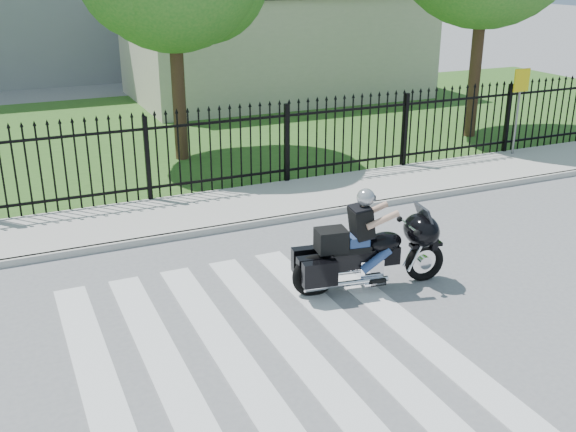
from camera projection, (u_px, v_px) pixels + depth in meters
name	position (u px, v px, depth m)	size (l,w,h in m)	color
ground	(263.00, 351.00, 8.46)	(120.00, 120.00, 0.00)	slate
crosswalk	(263.00, 350.00, 8.45)	(5.00, 5.50, 0.01)	silver
sidewalk	(163.00, 217.00, 12.71)	(40.00, 2.00, 0.12)	#ADAAA3
curb	(177.00, 236.00, 11.85)	(40.00, 0.12, 0.12)	#ADAAA3
grass_strip	(100.00, 138.00, 18.70)	(40.00, 12.00, 0.02)	#2E561D
iron_fence	(148.00, 161.00, 13.26)	(26.00, 0.04, 1.80)	black
building_low	(275.00, 46.00, 24.18)	(10.00, 6.00, 3.50)	#B5AF97
motorcycle_rider	(367.00, 247.00, 9.87)	(2.40, 0.98, 1.60)	black
traffic_sign	(520.00, 94.00, 16.19)	(0.46, 0.07, 2.09)	slate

